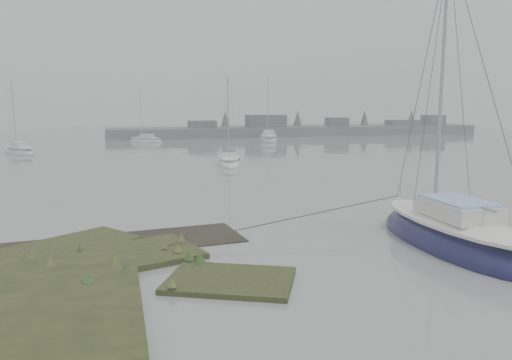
# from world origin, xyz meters

# --- Properties ---
(ground) EXTENTS (160.00, 160.00, 0.00)m
(ground) POSITION_xyz_m (0.00, 30.00, 0.00)
(ground) COLOR slate
(ground) RESTS_ON ground
(far_shoreline) EXTENTS (60.00, 8.00, 4.15)m
(far_shoreline) POSITION_xyz_m (26.84, 61.90, 0.85)
(far_shoreline) COLOR #4C4F51
(far_shoreline) RESTS_ON ground
(sailboat_main) EXTENTS (2.90, 8.09, 11.30)m
(sailboat_main) POSITION_xyz_m (8.85, 0.98, 0.35)
(sailboat_main) COLOR #0F103A
(sailboat_main) RESTS_ON ground
(sailboat_white) EXTENTS (2.79, 5.82, 7.89)m
(sailboat_white) POSITION_xyz_m (6.42, 26.44, 0.24)
(sailboat_white) COLOR white
(sailboat_white) RESTS_ON ground
(sailboat_far_a) EXTENTS (4.54, 5.80, 7.99)m
(sailboat_far_a) POSITION_xyz_m (-11.98, 41.14, 0.25)
(sailboat_far_a) COLOR #B7BCC1
(sailboat_far_a) RESTS_ON ground
(sailboat_far_b) EXTENTS (3.41, 7.01, 9.48)m
(sailboat_far_b) POSITION_xyz_m (17.28, 50.68, 0.29)
(sailboat_far_b) COLOR #A1A7AB
(sailboat_far_b) RESTS_ON ground
(sailboat_far_c) EXTENTS (4.89, 4.07, 6.84)m
(sailboat_far_c) POSITION_xyz_m (1.21, 53.32, 0.21)
(sailboat_far_c) COLOR silver
(sailboat_far_c) RESTS_ON ground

